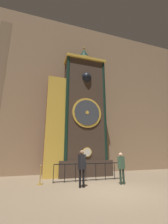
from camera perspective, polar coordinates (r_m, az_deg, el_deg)
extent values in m
plane|color=#847056|center=(7.58, 10.93, -27.59)|extent=(28.00, 28.00, 0.00)
cube|color=#997A5B|center=(13.89, -2.13, 7.87)|extent=(24.00, 0.30, 14.03)
cube|color=#423328|center=(11.57, 0.00, -20.43)|extent=(3.86, 1.61, 1.08)
cube|color=#423328|center=(11.99, 0.00, 1.95)|extent=(3.09, 1.40, 8.10)
cube|color=gold|center=(13.55, 0.14, 18.32)|extent=(3.33, 1.54, 0.20)
cylinder|color=gold|center=(10.82, 1.22, -15.07)|extent=(0.65, 0.05, 0.65)
cylinder|color=silver|center=(10.79, 1.27, -15.07)|extent=(0.54, 0.03, 0.54)
cylinder|color=gold|center=(11.15, 1.14, -0.25)|extent=(2.25, 0.07, 2.25)
cylinder|color=#3D424C|center=(11.11, 1.22, -0.19)|extent=(1.94, 0.04, 1.94)
cylinder|color=gold|center=(11.09, 1.25, -0.17)|extent=(0.27, 0.03, 0.27)
cube|color=black|center=(12.63, 0.30, 12.13)|extent=(0.96, 0.42, 0.96)
sphere|color=black|center=(12.27, 0.92, 12.97)|extent=(0.77, 0.77, 0.77)
cylinder|color=#142D23|center=(11.06, -6.40, 3.46)|extent=(0.26, 0.26, 8.10)
cylinder|color=#142D23|center=(11.96, 7.74, 2.12)|extent=(0.26, 0.26, 8.10)
cylinder|color=gold|center=(13.77, 0.00, 18.97)|extent=(1.14, 1.14, 0.30)
cone|color=#163227|center=(14.13, 0.00, 21.15)|extent=(1.08, 1.08, 0.99)
sphere|color=gold|center=(14.50, 0.00, 23.12)|extent=(0.20, 0.20, 0.20)
cube|color=maroon|center=(11.23, -11.12, -4.91)|extent=(1.31, 1.19, 7.11)
cube|color=gold|center=(10.63, -10.72, -4.40)|extent=(1.38, 0.06, 7.11)
cylinder|color=black|center=(9.19, -11.57, -22.00)|extent=(0.04, 0.04, 1.00)
cylinder|color=black|center=(9.28, -7.35, -22.08)|extent=(0.04, 0.04, 1.00)
cylinder|color=black|center=(9.42, -3.25, -22.05)|extent=(0.04, 0.04, 1.00)
cylinder|color=black|center=(9.60, 0.72, -21.92)|extent=(0.04, 0.04, 1.00)
cylinder|color=black|center=(9.82, 4.51, -21.71)|extent=(0.04, 0.04, 1.00)
cylinder|color=black|center=(10.07, 8.12, -21.44)|extent=(0.04, 0.04, 1.00)
cylinder|color=black|center=(10.36, 11.52, -21.10)|extent=(0.04, 0.04, 1.00)
cylinder|color=black|center=(10.68, 14.72, -20.72)|extent=(0.04, 0.04, 1.00)
cylinder|color=black|center=(9.66, 2.60, -19.00)|extent=(4.46, 0.05, 0.05)
cylinder|color=black|center=(9.77, 2.67, -24.39)|extent=(4.46, 0.04, 0.04)
cylinder|color=black|center=(8.04, -1.53, -23.98)|extent=(0.11, 0.11, 0.84)
cylinder|color=black|center=(8.09, -0.19, -23.92)|extent=(0.11, 0.11, 0.84)
cube|color=black|center=(7.97, -0.83, -18.40)|extent=(0.39, 0.31, 0.72)
sphere|color=#8C664C|center=(7.95, -0.82, -15.12)|extent=(0.22, 0.22, 0.22)
cylinder|color=#213427|center=(8.96, 13.75, -22.81)|extent=(0.11, 0.11, 0.78)
cylinder|color=#213427|center=(9.05, 14.80, -22.66)|extent=(0.11, 0.11, 0.78)
cube|color=#385642|center=(8.92, 13.98, -18.20)|extent=(0.38, 0.29, 0.65)
sphere|color=tan|center=(8.90, 13.81, -15.49)|extent=(0.22, 0.22, 0.22)
cylinder|color=#B28E33|center=(9.10, -16.51, -24.88)|extent=(0.28, 0.28, 0.04)
cylinder|color=#B28E33|center=(9.03, -16.30, -22.18)|extent=(0.06, 0.06, 0.91)
sphere|color=#B28E33|center=(8.97, -16.07, -19.10)|extent=(0.09, 0.09, 0.09)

